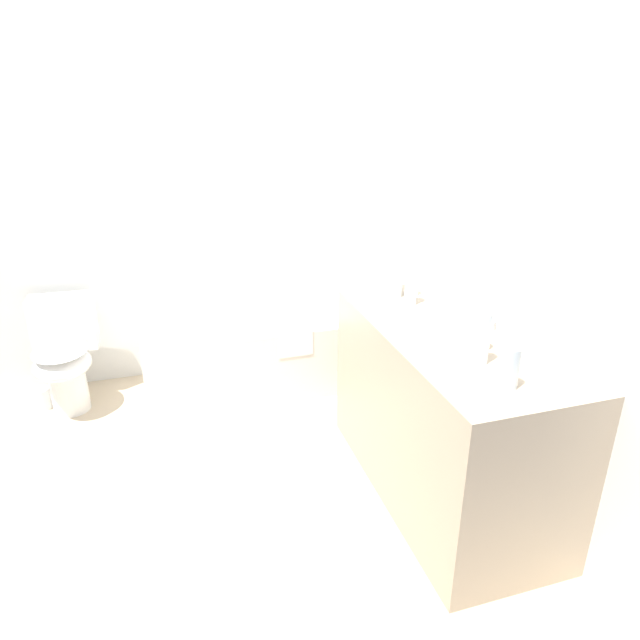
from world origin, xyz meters
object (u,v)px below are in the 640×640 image
sink_faucet (483,318)px  drinking_glass_1 (481,338)px  toilet (65,355)px  toilet_paper_roll (42,399)px  bathtub (270,346)px  sink_basin (448,323)px  water_bottle_1 (411,284)px  water_bottle_3 (398,270)px  water_bottle_4 (510,367)px  water_bottle_0 (396,279)px  water_bottle_2 (482,337)px  drinking_glass_0 (412,287)px

sink_faucet → drinking_glass_1: 0.27m
toilet → toilet_paper_roll: 0.35m
bathtub → sink_basin: size_ratio=5.26×
sink_basin → water_bottle_1: bearing=94.4°
water_bottle_3 → water_bottle_4: 1.11m
drinking_glass_1 → toilet_paper_roll: size_ratio=0.65×
bathtub → sink_faucet: bearing=-60.4°
water_bottle_0 → toilet_paper_roll: 2.36m
bathtub → water_bottle_2: 1.89m
drinking_glass_0 → drinking_glass_1: 0.69m
drinking_glass_1 → water_bottle_3: bearing=92.7°
water_bottle_1 → water_bottle_3: bearing=84.3°
water_bottle_0 → toilet_paper_roll: water_bottle_0 is taller
toilet → water_bottle_1: size_ratio=3.12×
water_bottle_0 → drinking_glass_1: water_bottle_0 is taller
drinking_glass_1 → water_bottle_0: bearing=97.1°
water_bottle_3 → drinking_glass_0: size_ratio=3.07×
water_bottle_1 → toilet_paper_roll: bearing=152.7°
sink_faucet → water_bottle_3: 0.59m
water_bottle_0 → water_bottle_1: bearing=-77.5°
water_bottle_2 → water_bottle_4: (-0.01, -0.21, -0.03)m
sink_basin → water_bottle_2: 0.36m
water_bottle_4 → drinking_glass_0: water_bottle_4 is taller
bathtub → sink_basin: 1.57m
bathtub → water_bottle_0: 1.22m
water_bottle_4 → drinking_glass_1: size_ratio=2.05×
sink_faucet → drinking_glass_0: bearing=106.6°
water_bottle_3 → water_bottle_1: bearing=-95.7°
sink_basin → water_bottle_2: size_ratio=1.32×
water_bottle_3 → water_bottle_4: water_bottle_3 is taller
water_bottle_2 → water_bottle_3: water_bottle_3 is taller
drinking_glass_1 → toilet_paper_roll: (-2.07, 1.61, -0.85)m
water_bottle_1 → water_bottle_2: bearing=-91.4°
toilet → water_bottle_0: (1.80, -0.89, 0.60)m
sink_faucet → water_bottle_4: (-0.24, -0.55, 0.06)m
toilet → water_bottle_0: size_ratio=3.49×
bathtub → toilet: bearing=178.2°
sink_basin → toilet_paper_roll: sink_basin is taller
drinking_glass_0 → water_bottle_1: bearing=-118.2°
sink_faucet → water_bottle_3: bearing=108.6°
toilet_paper_roll → water_bottle_1: bearing=-27.3°
toilet → sink_basin: (1.85, -1.36, 0.54)m
bathtub → toilet_paper_roll: 1.48m
water_bottle_2 → toilet_paper_roll: water_bottle_2 is taller
sink_faucet → water_bottle_3: size_ratio=0.61×
water_bottle_0 → water_bottle_3: 0.10m
water_bottle_1 → water_bottle_2: size_ratio=0.95×
bathtub → water_bottle_0: size_ratio=8.13×
sink_faucet → sink_basin: bearing=180.0°
toilet → drinking_glass_1: size_ratio=7.88×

